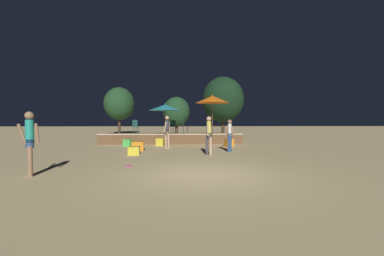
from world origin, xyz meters
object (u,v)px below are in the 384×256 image
cube_seat_3 (138,146)px  person_1 (209,134)px  cube_seat_4 (229,143)px  bistro_chair_2 (184,125)px  background_tree_0 (177,112)px  patio_umbrella_1 (165,108)px  bistro_chair_1 (173,125)px  person_2 (167,130)px  background_tree_1 (223,100)px  cube_seat_1 (134,151)px  person_3 (30,140)px  person_0 (230,135)px  frisbee_disc (129,166)px  background_tree_2 (119,104)px  cube_seat_2 (160,142)px  patio_umbrella_0 (212,99)px  bistro_chair_0 (135,125)px  cube_seat_0 (128,143)px

cube_seat_3 → person_1: 4.05m
cube_seat_4 → bistro_chair_2: size_ratio=0.62×
person_1 → background_tree_0: (-1.66, 13.51, 1.46)m
patio_umbrella_1 → bistro_chair_1: size_ratio=2.99×
person_2 → background_tree_1: size_ratio=0.33×
patio_umbrella_1 → bistro_chair_2: size_ratio=2.99×
cube_seat_1 → cube_seat_4: 6.13m
cube_seat_4 → person_3: size_ratio=0.30×
cube_seat_4 → person_3: (-7.25, -7.84, 0.79)m
cube_seat_1 → person_3: person_3 is taller
patio_umbrella_1 → person_0: 5.34m
bistro_chair_1 → frisbee_disc: (-1.27, -9.12, -1.25)m
background_tree_1 → cube_seat_3: bearing=-121.7°
frisbee_disc → background_tree_2: 21.42m
cube_seat_3 → person_3: bearing=-108.9°
cube_seat_2 → cube_seat_1: bearing=-102.2°
person_0 → bistro_chair_1: bearing=70.3°
background_tree_0 → background_tree_1: 4.74m
background_tree_1 → background_tree_2: (-10.84, 5.78, -0.04)m
patio_umbrella_0 → person_1: patio_umbrella_0 is taller
bistro_chair_1 → background_tree_1: 7.54m
person_1 → frisbee_disc: 4.33m
patio_umbrella_1 → person_2: (0.22, -2.09, -1.38)m
patio_umbrella_0 → person_1: size_ratio=1.84×
person_1 → cube_seat_2: bearing=144.0°
person_3 → frisbee_disc: size_ratio=8.17×
person_0 → background_tree_0: size_ratio=0.42×
patio_umbrella_1 → person_1: patio_umbrella_1 is taller
frisbee_disc → background_tree_1: (5.77, 14.75, 3.49)m
background_tree_1 → person_0: bearing=-97.8°
patio_umbrella_0 → patio_umbrella_1: bearing=-178.7°
person_3 → background_tree_2: 22.17m
cube_seat_1 → cube_seat_2: (0.89, 4.12, 0.04)m
person_3 → background_tree_1: (8.28, 16.11, 2.47)m
person_3 → bistro_chair_0: bearing=-36.4°
frisbee_disc → patio_umbrella_1: bearing=83.8°
patio_umbrella_1 → cube_seat_3: bearing=-112.8°
cube_seat_2 → background_tree_2: (-5.62, 13.36, 3.23)m
cube_seat_4 → background_tree_0: size_ratio=0.14×
cube_seat_0 → person_3: (-1.13, -8.19, 0.81)m
patio_umbrella_0 → person_3: 11.32m
bistro_chair_0 → bistro_chair_1: same height
frisbee_disc → background_tree_0: 16.62m
cube_seat_1 → bistro_chair_1: bistro_chair_1 is taller
person_2 → frisbee_disc: 5.80m
background_tree_0 → person_1: bearing=-83.0°
cube_seat_1 → cube_seat_4: (5.09, 3.42, 0.05)m
person_1 → bistro_chair_0: person_1 is taller
cube_seat_3 → bistro_chair_0: (-0.83, 4.12, 1.02)m
person_3 → cube_seat_1: bearing=-55.5°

